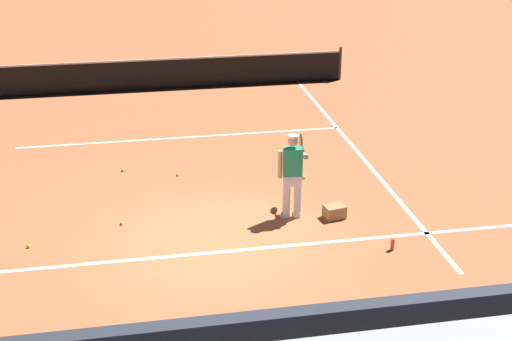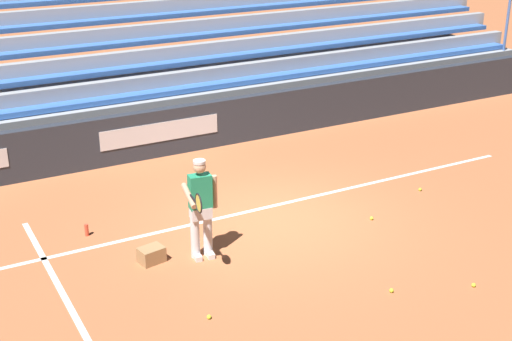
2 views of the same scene
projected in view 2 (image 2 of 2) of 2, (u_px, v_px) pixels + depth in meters
name	position (u px, v px, depth m)	size (l,w,h in m)	color
ground_plane	(274.00, 219.00, 13.22)	(160.00, 160.00, 0.00)	#B7663D
court_baseline_white	(261.00, 209.00, 13.62)	(12.00, 0.10, 0.01)	white
back_wall_sponsor_board	(185.00, 128.00, 16.36)	(23.28, 0.25, 1.10)	#2D333D
bleacher_stand	(145.00, 91.00, 18.41)	(22.12, 4.00, 3.85)	#9EA3A8
tennis_player	(201.00, 208.00, 11.56)	(0.65, 0.97, 1.71)	silver
ball_box_cardboard	(151.00, 255.00, 11.67)	(0.40, 0.30, 0.26)	#A87F51
tennis_ball_midcourt	(209.00, 317.00, 10.17)	(0.07, 0.07, 0.07)	#CCE533
tennis_ball_near_player	(391.00, 291.00, 10.83)	(0.07, 0.07, 0.07)	#CCE533
tennis_ball_on_baseline	(420.00, 189.00, 14.40)	(0.07, 0.07, 0.07)	#CCE533
tennis_ball_far_left	(474.00, 285.00, 10.98)	(0.07, 0.07, 0.07)	#CCE533
tennis_ball_by_box	(372.00, 218.00, 13.16)	(0.07, 0.07, 0.07)	#CCE533
water_bottle	(87.00, 230.00, 12.55)	(0.07, 0.07, 0.22)	#EA4C33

